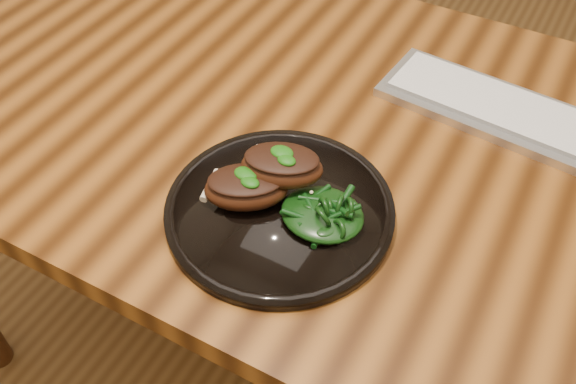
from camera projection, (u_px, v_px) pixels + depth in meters
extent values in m
plane|color=#513417|center=(342.00, 379.00, 1.49)|extent=(4.00, 4.00, 0.00)
cube|color=#351906|center=(372.00, 149.00, 0.96)|extent=(1.60, 0.80, 0.04)
cylinder|color=#3D1F0D|center=(150.00, 84.00, 1.68)|extent=(0.06, 0.06, 0.71)
cylinder|color=black|center=(280.00, 211.00, 0.84)|extent=(0.30, 0.30, 0.02)
torus|color=black|center=(280.00, 210.00, 0.84)|extent=(0.30, 0.30, 0.01)
cylinder|color=black|center=(280.00, 208.00, 0.83)|extent=(0.20, 0.20, 0.00)
ellipsoid|color=#3B1A0B|center=(246.00, 189.00, 0.82)|extent=(0.13, 0.12, 0.04)
ellipsoid|color=black|center=(246.00, 180.00, 0.81)|extent=(0.12, 0.10, 0.01)
cylinder|color=beige|center=(210.00, 185.00, 0.84)|extent=(0.02, 0.05, 0.01)
ellipsoid|color=#0B4307|center=(245.00, 176.00, 0.81)|extent=(0.03, 0.02, 0.01)
ellipsoid|color=#3B1A0B|center=(282.00, 167.00, 0.82)|extent=(0.12, 0.10, 0.04)
ellipsoid|color=black|center=(282.00, 158.00, 0.81)|extent=(0.11, 0.09, 0.01)
cylinder|color=beige|center=(249.00, 159.00, 0.85)|extent=(0.01, 0.05, 0.01)
ellipsoid|color=#0B4307|center=(282.00, 155.00, 0.81)|extent=(0.03, 0.02, 0.01)
ellipsoid|color=#0B4307|center=(278.00, 165.00, 0.88)|extent=(0.08, 0.05, 0.00)
ellipsoid|color=black|center=(322.00, 214.00, 0.81)|extent=(0.11, 0.09, 0.02)
cube|color=#B5B7BA|center=(524.00, 120.00, 0.96)|extent=(0.45, 0.18, 0.01)
cube|color=white|center=(525.00, 115.00, 0.96)|extent=(0.42, 0.14, 0.01)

